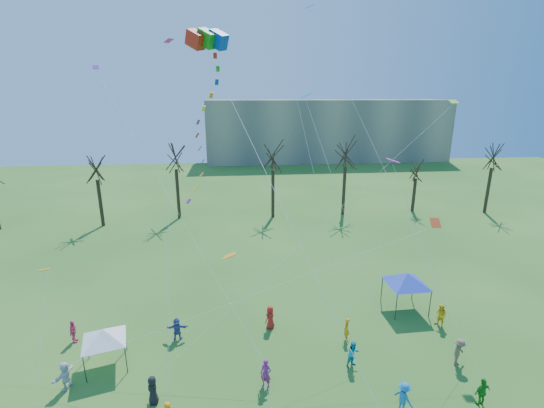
{
  "coord_description": "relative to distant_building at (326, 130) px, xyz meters",
  "views": [
    {
      "loc": [
        -1.75,
        -13.84,
        16.56
      ],
      "look_at": [
        0.17,
        5.0,
        11.0
      ],
      "focal_mm": 25.0,
      "sensor_mm": 36.0,
      "label": 1
    }
  ],
  "objects": [
    {
      "name": "canopy_tent_white",
      "position": [
        -32.05,
        -74.78,
        -5.26
      ],
      "size": [
        3.4,
        3.4,
        2.65
      ],
      "color": "#3F3F44",
      "rests_on": "ground"
    },
    {
      "name": "canopy_tent_blue",
      "position": [
        -10.56,
        -70.38,
        -4.85
      ],
      "size": [
        4.17,
        4.17,
        3.13
      ],
      "color": "#3F3F44",
      "rests_on": "ground"
    },
    {
      "name": "big_box_kite",
      "position": [
        -25.03,
        -74.76,
        7.01
      ],
      "size": [
        5.24,
        7.15,
        22.21
      ],
      "color": "red",
      "rests_on": "ground"
    },
    {
      "name": "bare_tree_row",
      "position": [
        -19.56,
        -46.33,
        -0.32
      ],
      "size": [
        70.95,
        7.91,
        10.73
      ],
      "color": "black",
      "rests_on": "ground"
    },
    {
      "name": "distant_building",
      "position": [
        0.0,
        0.0,
        0.0
      ],
      "size": [
        60.0,
        14.0,
        15.0
      ],
      "primitive_type": "cube",
      "color": "gray",
      "rests_on": "ground"
    },
    {
      "name": "festival_crowd",
      "position": [
        -21.32,
        -76.82,
        -6.63
      ],
      "size": [
        26.83,
        10.82,
        1.85
      ],
      "color": "red",
      "rests_on": "ground"
    },
    {
      "name": "small_kites_aloft",
      "position": [
        -20.24,
        -71.36,
        6.37
      ],
      "size": [
        28.26,
        18.07,
        32.12
      ],
      "color": "orange",
      "rests_on": "ground"
    }
  ]
}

